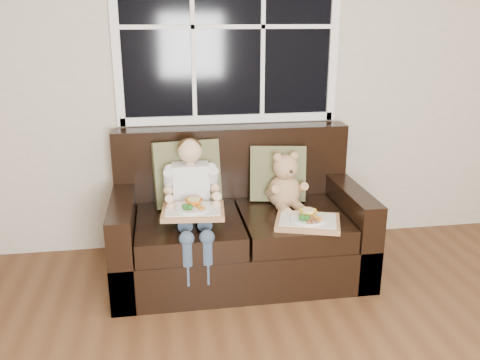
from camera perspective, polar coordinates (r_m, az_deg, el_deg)
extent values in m
cube|color=beige|center=(3.86, 5.79, 12.33)|extent=(4.50, 0.02, 2.70)
cube|color=black|center=(3.74, -1.37, 16.83)|extent=(1.50, 0.02, 1.25)
cube|color=white|center=(3.80, -1.27, 6.89)|extent=(1.58, 0.04, 0.06)
cube|color=white|center=(3.70, -13.90, 16.33)|extent=(0.06, 0.04, 1.37)
cube|color=white|center=(3.91, 10.57, 16.60)|extent=(0.06, 0.04, 1.37)
cube|color=white|center=(3.73, -1.34, 16.83)|extent=(1.50, 0.03, 0.03)
cube|color=black|center=(3.58, -0.04, -8.15)|extent=(1.70, 0.90, 0.30)
cube|color=black|center=(3.49, -12.81, -6.61)|extent=(0.15, 0.90, 0.60)
cube|color=black|center=(3.70, 11.95, -5.07)|extent=(0.15, 0.90, 0.60)
cube|color=black|center=(3.75, -0.94, 1.00)|extent=(1.70, 0.18, 0.66)
cube|color=black|center=(3.38, -5.73, -5.68)|extent=(0.68, 0.72, 0.15)
cube|color=black|center=(3.48, 5.90, -4.95)|extent=(0.68, 0.72, 0.15)
cube|color=brown|center=(3.55, -5.98, 0.74)|extent=(0.48, 0.26, 0.47)
cube|color=brown|center=(3.65, 4.26, 0.75)|extent=(0.42, 0.25, 0.41)
cube|color=silver|center=(3.41, -5.52, -0.90)|extent=(0.24, 0.15, 0.33)
sphere|color=tan|center=(3.32, -5.64, 3.29)|extent=(0.16, 0.16, 0.16)
ellipsoid|color=#3A2612|center=(3.33, -5.67, 3.74)|extent=(0.16, 0.16, 0.11)
cylinder|color=#304155|center=(3.28, -6.30, -4.22)|extent=(0.09, 0.30, 0.09)
cylinder|color=#304155|center=(3.28, -4.19, -4.11)|extent=(0.09, 0.30, 0.09)
cylinder|color=#304155|center=(3.10, -5.91, -9.22)|extent=(0.08, 0.08, 0.28)
cylinder|color=#304155|center=(3.11, -3.67, -9.09)|extent=(0.08, 0.08, 0.28)
cylinder|color=tan|center=(3.29, -7.92, -1.03)|extent=(0.06, 0.29, 0.23)
cylinder|color=tan|center=(3.30, -2.92, -0.79)|extent=(0.06, 0.29, 0.23)
ellipsoid|color=tan|center=(3.55, 4.99, -1.31)|extent=(0.26, 0.23, 0.24)
sphere|color=tan|center=(3.48, 5.13, 1.45)|extent=(0.20, 0.20, 0.17)
sphere|color=tan|center=(3.45, 4.16, 2.58)|extent=(0.06, 0.06, 0.06)
sphere|color=tan|center=(3.48, 6.12, 2.65)|extent=(0.06, 0.06, 0.06)
sphere|color=tan|center=(3.42, 5.39, 0.87)|extent=(0.07, 0.07, 0.07)
sphere|color=black|center=(3.40, 5.51, 0.91)|extent=(0.03, 0.03, 0.03)
cylinder|color=tan|center=(3.44, 4.58, -3.24)|extent=(0.08, 0.14, 0.07)
cylinder|color=tan|center=(3.47, 6.37, -3.13)|extent=(0.08, 0.14, 0.07)
cube|color=#A9704C|center=(3.18, -5.29, -3.55)|extent=(0.41, 0.33, 0.03)
cube|color=beige|center=(3.17, -5.30, -3.24)|extent=(0.36, 0.28, 0.01)
cylinder|color=silver|center=(3.16, -5.29, -3.13)|extent=(0.22, 0.22, 0.01)
imported|color=orange|center=(3.19, -5.19, -2.46)|extent=(0.12, 0.12, 0.03)
cylinder|color=#EED282|center=(3.19, -5.19, -2.41)|extent=(0.08, 0.08, 0.02)
ellipsoid|color=#275E1D|center=(3.12, -6.18, -2.99)|extent=(0.04, 0.04, 0.04)
ellipsoid|color=#275E1D|center=(3.11, -5.66, -3.05)|extent=(0.04, 0.04, 0.04)
cylinder|color=orange|center=(3.12, -4.49, -3.12)|extent=(0.04, 0.06, 0.01)
cube|color=#A9704C|center=(3.28, 7.61, -4.72)|extent=(0.48, 0.42, 0.03)
cube|color=beige|center=(3.27, 7.62, -4.40)|extent=(0.42, 0.36, 0.01)
cylinder|color=silver|center=(3.26, 7.68, -4.30)|extent=(0.23, 0.23, 0.01)
imported|color=yellow|center=(3.30, 7.64, -3.67)|extent=(0.15, 0.15, 0.03)
cylinder|color=#EED282|center=(3.29, 7.65, -3.56)|extent=(0.09, 0.09, 0.02)
ellipsoid|color=#275E1D|center=(3.20, 6.98, -4.19)|extent=(0.04, 0.04, 0.04)
ellipsoid|color=#275E1D|center=(3.20, 7.55, -4.25)|extent=(0.04, 0.04, 0.04)
cylinder|color=orange|center=(3.23, 8.64, -4.29)|extent=(0.04, 0.06, 0.02)
cylinder|color=brown|center=(3.20, 8.00, -4.42)|extent=(0.03, 0.08, 0.02)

